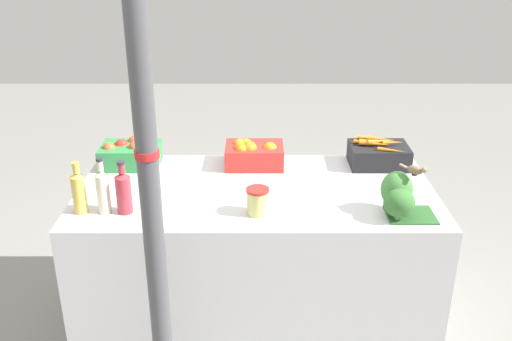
# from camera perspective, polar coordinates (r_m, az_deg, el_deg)

# --- Properties ---
(ground_plane) EXTENTS (10.00, 10.00, 0.00)m
(ground_plane) POSITION_cam_1_polar(r_m,az_deg,el_deg) (3.30, 0.00, -14.31)
(ground_plane) COLOR gray
(market_table) EXTENTS (1.80, 0.90, 0.79)m
(market_table) POSITION_cam_1_polar(r_m,az_deg,el_deg) (3.08, 0.00, -8.49)
(market_table) COLOR silver
(market_table) RESTS_ON ground_plane
(support_pole) EXTENTS (0.09, 0.09, 2.29)m
(support_pole) POSITION_cam_1_polar(r_m,az_deg,el_deg) (2.15, -10.63, -1.12)
(support_pole) COLOR #4C4C51
(support_pole) RESTS_ON ground_plane
(apple_crate) EXTENTS (0.32, 0.23, 0.15)m
(apple_crate) POSITION_cam_1_polar(r_m,az_deg,el_deg) (3.21, -12.34, 1.73)
(apple_crate) COLOR #2D8442
(apple_crate) RESTS_ON market_table
(orange_crate) EXTENTS (0.32, 0.23, 0.15)m
(orange_crate) POSITION_cam_1_polar(r_m,az_deg,el_deg) (3.13, -0.34, 1.73)
(orange_crate) COLOR red
(orange_crate) RESTS_ON market_table
(carrot_crate) EXTENTS (0.32, 0.24, 0.16)m
(carrot_crate) POSITION_cam_1_polar(r_m,az_deg,el_deg) (3.21, 12.16, 1.61)
(carrot_crate) COLOR black
(carrot_crate) RESTS_ON market_table
(broccoli_pile) EXTENTS (0.25, 0.22, 0.20)m
(broccoli_pile) POSITION_cam_1_polar(r_m,az_deg,el_deg) (2.66, 14.06, -2.64)
(broccoli_pile) COLOR #2D602D
(broccoli_pile) RESTS_ON market_table
(juice_bottle_golden) EXTENTS (0.06, 0.06, 0.25)m
(juice_bottle_golden) POSITION_cam_1_polar(r_m,az_deg,el_deg) (2.73, -17.29, -2.01)
(juice_bottle_golden) COLOR gold
(juice_bottle_golden) RESTS_ON market_table
(juice_bottle_cloudy) EXTENTS (0.06, 0.06, 0.27)m
(juice_bottle_cloudy) POSITION_cam_1_polar(r_m,az_deg,el_deg) (2.70, -15.06, -1.90)
(juice_bottle_cloudy) COLOR beige
(juice_bottle_cloudy) RESTS_ON market_table
(juice_bottle_ruby) EXTENTS (0.07, 0.07, 0.26)m
(juice_bottle_ruby) POSITION_cam_1_polar(r_m,az_deg,el_deg) (2.68, -13.10, -2.03)
(juice_bottle_ruby) COLOR #B2333D
(juice_bottle_ruby) RESTS_ON market_table
(pickle_jar) EXTENTS (0.11, 0.11, 0.13)m
(pickle_jar) POSITION_cam_1_polar(r_m,az_deg,el_deg) (2.62, 0.17, -3.08)
(pickle_jar) COLOR #D1CC75
(pickle_jar) RESTS_ON market_table
(sparrow_bird) EXTENTS (0.11, 0.10, 0.05)m
(sparrow_bird) POSITION_cam_1_polar(r_m,az_deg,el_deg) (2.62, 15.70, 0.05)
(sparrow_bird) COLOR #4C3D2D
(sparrow_bird) RESTS_ON broccoli_pile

